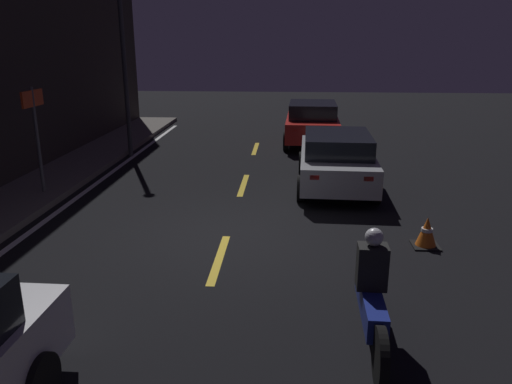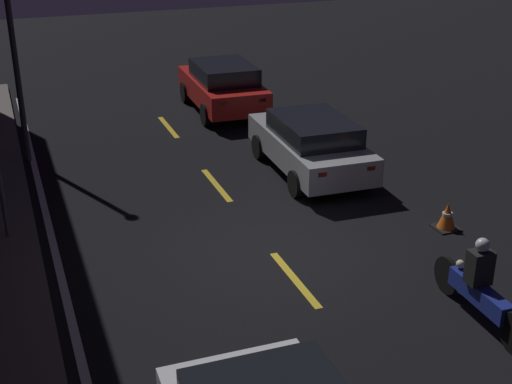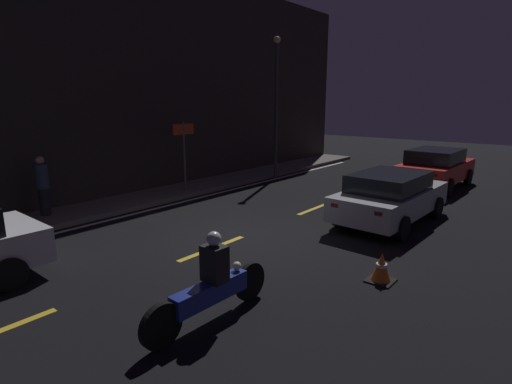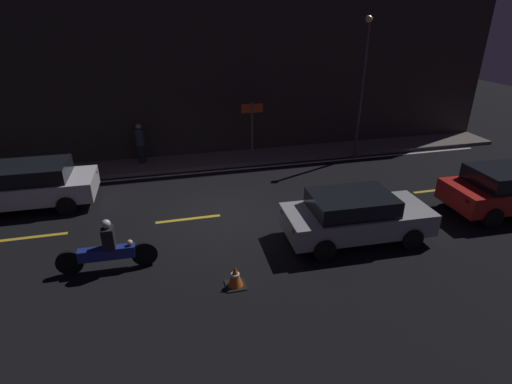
% 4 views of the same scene
% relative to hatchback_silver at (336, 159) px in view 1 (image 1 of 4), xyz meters
% --- Properties ---
extents(ground_plane, '(56.00, 56.00, 0.00)m').
position_rel_hatchback_silver_xyz_m(ground_plane, '(-3.45, 2.31, -0.74)').
color(ground_plane, black).
extents(lane_dash_c, '(2.00, 0.14, 0.01)m').
position_rel_hatchback_silver_xyz_m(lane_dash_c, '(-4.45, 2.31, -0.74)').
color(lane_dash_c, gold).
rests_on(lane_dash_c, ground).
extents(lane_dash_d, '(2.00, 0.14, 0.01)m').
position_rel_hatchback_silver_xyz_m(lane_dash_d, '(0.05, 2.31, -0.74)').
color(lane_dash_d, gold).
rests_on(lane_dash_d, ground).
extents(lane_dash_e, '(2.00, 0.14, 0.01)m').
position_rel_hatchback_silver_xyz_m(lane_dash_e, '(4.55, 2.31, -0.74)').
color(lane_dash_e, gold).
rests_on(lane_dash_e, ground).
extents(lane_solid_kerb, '(25.20, 0.14, 0.01)m').
position_rel_hatchback_silver_xyz_m(lane_solid_kerb, '(-3.45, 6.10, -0.74)').
color(lane_solid_kerb, silver).
rests_on(lane_solid_kerb, ground).
extents(hatchback_silver, '(4.10, 1.96, 1.39)m').
position_rel_hatchback_silver_xyz_m(hatchback_silver, '(0.00, 0.00, 0.00)').
color(hatchback_silver, '#9EA0A5').
rests_on(hatchback_silver, ground).
extents(taxi_red, '(4.07, 2.00, 1.48)m').
position_rel_hatchback_silver_xyz_m(taxi_red, '(5.50, 0.37, 0.05)').
color(taxi_red, red).
rests_on(taxi_red, ground).
extents(motorcycle, '(2.43, 0.37, 1.39)m').
position_rel_hatchback_silver_xyz_m(motorcycle, '(-6.61, 0.14, -0.18)').
color(motorcycle, black).
rests_on(motorcycle, ground).
extents(traffic_cone_near, '(0.47, 0.47, 0.55)m').
position_rel_hatchback_silver_xyz_m(traffic_cone_near, '(-3.68, -1.29, -0.47)').
color(traffic_cone_near, black).
rests_on(traffic_cone_near, ground).
extents(shop_sign, '(0.90, 0.08, 2.40)m').
position_rel_hatchback_silver_xyz_m(shop_sign, '(-1.27, 6.88, 1.09)').
color(shop_sign, '#4C4C51').
rests_on(shop_sign, raised_curb).
extents(street_lamp, '(0.28, 0.28, 5.76)m').
position_rel_hatchback_silver_xyz_m(street_lamp, '(3.17, 6.20, 2.50)').
color(street_lamp, '#333338').
rests_on(street_lamp, ground).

